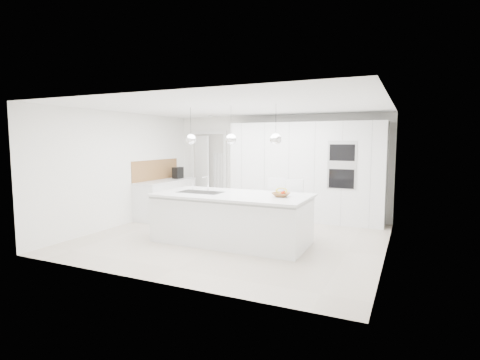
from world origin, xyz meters
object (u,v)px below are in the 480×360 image
at_px(fruit_bowl, 281,195).
at_px(espresso_machine, 178,173).
at_px(island_base, 231,219).
at_px(bar_stool_right, 292,209).
at_px(bar_stool_left, 274,207).

distance_m(fruit_bowl, espresso_machine, 3.96).
relative_size(island_base, espresso_machine, 9.51).
distance_m(island_base, bar_stool_right, 1.26).
height_order(island_base, fruit_bowl, fruit_bowl).
xyz_separation_m(espresso_machine, bar_stool_right, (3.43, -1.14, -0.49)).
xyz_separation_m(fruit_bowl, bar_stool_left, (-0.40, 0.79, -0.38)).
distance_m(island_base, fruit_bowl, 1.06).
height_order(espresso_machine, bar_stool_left, espresso_machine).
bearing_deg(bar_stool_left, fruit_bowl, -72.43).
relative_size(fruit_bowl, bar_stool_right, 0.28).
xyz_separation_m(fruit_bowl, bar_stool_right, (-0.03, 0.78, -0.38)).
relative_size(bar_stool_left, bar_stool_right, 1.01).
relative_size(espresso_machine, bar_stool_left, 0.26).
distance_m(espresso_machine, bar_stool_right, 3.65).
relative_size(island_base, fruit_bowl, 9.16).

